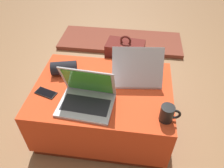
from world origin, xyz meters
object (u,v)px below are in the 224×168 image
laptop_far (136,73)px  coffee_mug (168,114)px  cell_phone (46,93)px  backpack (125,67)px  laptop_near (87,97)px  wrist_brace (64,68)px

laptop_far → coffee_mug: bearing=113.4°
laptop_far → cell_phone: 0.61m
backpack → laptop_near: bearing=79.3°
laptop_near → backpack: 0.66m
cell_phone → wrist_brace: 0.23m
cell_phone → backpack: 0.74m
laptop_near → cell_phone: size_ratio=2.28×
laptop_near → coffee_mug: size_ratio=2.92×
laptop_far → wrist_brace: 0.50m
laptop_near → cell_phone: (-0.28, 0.04, -0.05)m
laptop_near → wrist_brace: bearing=134.3°
cell_phone → coffee_mug: size_ratio=1.28×
laptop_near → backpack: bearing=77.2°
laptop_far → wrist_brace: laptop_far is taller
wrist_brace → laptop_near: bearing=-49.7°
backpack → wrist_brace: backpack is taller
cell_phone → wrist_brace: bearing=1.5°
cell_phone → laptop_near: bearing=-81.8°
coffee_mug → laptop_far: bearing=119.7°
laptop_far → wrist_brace: (-0.50, -0.01, -0.01)m
wrist_brace → coffee_mug: coffee_mug is taller
cell_phone → backpack: size_ratio=0.28×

